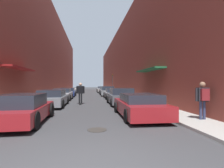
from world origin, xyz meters
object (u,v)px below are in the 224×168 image
object	(u,v)px
parked_car_right_0	(139,105)
parked_car_right_4	(105,90)
parked_car_right_2	(113,94)
traffic_light	(112,81)
skateboarder	(80,91)
parked_car_left_3	(68,92)
pedestrian	(203,96)
parked_car_right_1	(121,97)
manhole_cover	(97,130)
parked_car_left_2	(63,94)
parked_car_right_5	(102,89)
parked_car_left_0	(24,109)
parked_car_left_1	(53,98)
parked_car_right_3	(107,91)

from	to	relation	value
parked_car_right_0	parked_car_right_4	bearing A→B (deg)	89.57
parked_car_right_2	traffic_light	distance (m)	12.53
traffic_light	skateboarder	bearing A→B (deg)	-106.47
parked_car_left_3	skateboarder	size ratio (longest dim) A/B	2.50
traffic_light	pedestrian	distance (m)	25.04
parked_car_left_3	parked_car_right_4	size ratio (longest dim) A/B	1.05
parked_car_right_2	pedestrian	distance (m)	12.93
parked_car_right_1	manhole_cover	distance (m)	8.13
parked_car_left_2	parked_car_right_5	size ratio (longest dim) A/B	0.85
parked_car_right_2	parked_car_right_4	world-z (taller)	parked_car_right_4
parked_car_left_0	manhole_cover	size ratio (longest dim) A/B	6.22
parked_car_right_1	parked_car_right_2	world-z (taller)	parked_car_right_1
parked_car_left_1	parked_car_right_5	xyz separation A→B (m)	(5.47, 22.06, -0.01)
parked_car_left_0	parked_car_left_2	bearing A→B (deg)	89.73
parked_car_left_3	pedestrian	xyz separation A→B (m)	(7.84, -17.31, 0.59)
parked_car_left_3	pedestrian	bearing A→B (deg)	-65.65
parked_car_right_0	manhole_cover	size ratio (longest dim) A/B	6.81
parked_car_right_0	parked_car_right_3	bearing A→B (deg)	89.56
parked_car_right_4	skateboarder	size ratio (longest dim) A/B	2.38
parked_car_left_2	parked_car_right_2	xyz separation A→B (m)	(5.47, 0.76, -0.02)
parked_car_right_5	manhole_cover	size ratio (longest dim) A/B	6.65
parked_car_right_2	parked_car_left_2	bearing A→B (deg)	-172.05
pedestrian	manhole_cover	bearing A→B (deg)	-171.77
parked_car_left_3	parked_car_left_2	bearing A→B (deg)	-89.14
skateboarder	manhole_cover	bearing A→B (deg)	-83.35
parked_car_right_0	parked_car_right_4	distance (m)	21.34
parked_car_left_0	parked_car_right_1	world-z (taller)	parked_car_right_1
parked_car_left_0	parked_car_right_1	distance (m)	8.27
parked_car_right_4	pedestrian	distance (m)	23.10
parked_car_right_3	parked_car_right_5	world-z (taller)	parked_car_right_3
parked_car_left_1	parked_car_right_4	distance (m)	17.20
parked_car_left_1	parked_car_right_3	distance (m)	12.68
parked_car_left_3	skateboarder	world-z (taller)	skateboarder
parked_car_left_2	parked_car_right_5	xyz separation A→B (m)	(5.48, 16.78, 0.00)
parked_car_left_0	parked_car_right_5	distance (m)	28.43
parked_car_right_5	parked_car_right_3	bearing A→B (deg)	-90.21
parked_car_left_1	skateboarder	distance (m)	2.36
parked_car_left_3	parked_car_right_4	bearing A→B (deg)	45.55
parked_car_right_1	parked_car_right_5	world-z (taller)	parked_car_right_1
parked_car_right_2	parked_car_right_4	size ratio (longest dim) A/B	0.94
parked_car_right_3	parked_car_right_4	size ratio (longest dim) A/B	0.99
traffic_light	parked_car_right_4	bearing A→B (deg)	-129.43
parked_car_left_2	parked_car_left_1	bearing A→B (deg)	-89.89
parked_car_left_0	skateboarder	world-z (taller)	skateboarder
parked_car_right_0	parked_car_right_1	size ratio (longest dim) A/B	1.13
parked_car_right_4	manhole_cover	distance (m)	23.80
traffic_light	pedestrian	bearing A→B (deg)	-88.59
parked_car_left_1	parked_car_right_5	bearing A→B (deg)	76.07
parked_car_right_3	parked_car_right_1	bearing A→B (deg)	-90.35
skateboarder	traffic_light	size ratio (longest dim) A/B	0.51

